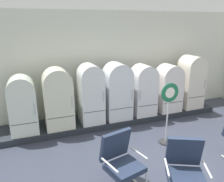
{
  "coord_description": "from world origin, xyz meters",
  "views": [
    {
      "loc": [
        -2.32,
        -2.7,
        2.82
      ],
      "look_at": [
        -0.24,
        2.75,
        1.03
      ],
      "focal_mm": 36.53,
      "sensor_mm": 36.0,
      "label": 1
    }
  ],
  "objects_px": {
    "refrigerator_1": "(58,97)",
    "sign_stand": "(168,115)",
    "refrigerator_2": "(91,92)",
    "refrigerator_6": "(191,80)",
    "refrigerator_0": "(22,103)",
    "refrigerator_3": "(117,90)",
    "armchair_left": "(121,159)",
    "armchair_center": "(185,167)",
    "refrigerator_4": "(143,89)",
    "refrigerator_5": "(169,87)"
  },
  "relations": [
    {
      "from": "refrigerator_0",
      "to": "refrigerator_5",
      "type": "bearing_deg",
      "value": -0.6
    },
    {
      "from": "refrigerator_3",
      "to": "armchair_left",
      "type": "height_order",
      "value": "refrigerator_3"
    },
    {
      "from": "refrigerator_4",
      "to": "refrigerator_5",
      "type": "relative_size",
      "value": 1.03
    },
    {
      "from": "armchair_left",
      "to": "refrigerator_1",
      "type": "bearing_deg",
      "value": 105.43
    },
    {
      "from": "refrigerator_2",
      "to": "refrigerator_6",
      "type": "bearing_deg",
      "value": -0.01
    },
    {
      "from": "armchair_center",
      "to": "refrigerator_1",
      "type": "bearing_deg",
      "value": 117.04
    },
    {
      "from": "armchair_left",
      "to": "sign_stand",
      "type": "distance_m",
      "value": 1.9
    },
    {
      "from": "armchair_left",
      "to": "armchair_center",
      "type": "distance_m",
      "value": 1.06
    },
    {
      "from": "refrigerator_2",
      "to": "refrigerator_3",
      "type": "xyz_separation_m",
      "value": [
        0.77,
        0.0,
        -0.01
      ]
    },
    {
      "from": "refrigerator_3",
      "to": "refrigerator_5",
      "type": "bearing_deg",
      "value": -1.31
    },
    {
      "from": "refrigerator_3",
      "to": "refrigerator_6",
      "type": "distance_m",
      "value": 2.51
    },
    {
      "from": "refrigerator_2",
      "to": "refrigerator_6",
      "type": "height_order",
      "value": "refrigerator_6"
    },
    {
      "from": "armchair_left",
      "to": "sign_stand",
      "type": "relative_size",
      "value": 0.68
    },
    {
      "from": "sign_stand",
      "to": "refrigerator_1",
      "type": "bearing_deg",
      "value": 146.91
    },
    {
      "from": "refrigerator_1",
      "to": "refrigerator_3",
      "type": "distance_m",
      "value": 1.63
    },
    {
      "from": "refrigerator_4",
      "to": "refrigerator_6",
      "type": "height_order",
      "value": "refrigerator_6"
    },
    {
      "from": "sign_stand",
      "to": "refrigerator_6",
      "type": "bearing_deg",
      "value": 39.13
    },
    {
      "from": "refrigerator_2",
      "to": "refrigerator_3",
      "type": "height_order",
      "value": "refrigerator_2"
    },
    {
      "from": "refrigerator_1",
      "to": "refrigerator_4",
      "type": "distance_m",
      "value": 2.44
    },
    {
      "from": "refrigerator_1",
      "to": "refrigerator_3",
      "type": "bearing_deg",
      "value": 0.37
    },
    {
      "from": "refrigerator_2",
      "to": "sign_stand",
      "type": "bearing_deg",
      "value": -46.45
    },
    {
      "from": "refrigerator_0",
      "to": "armchair_left",
      "type": "distance_m",
      "value": 2.96
    },
    {
      "from": "refrigerator_3",
      "to": "refrigerator_4",
      "type": "distance_m",
      "value": 0.81
    },
    {
      "from": "refrigerator_1",
      "to": "refrigerator_3",
      "type": "xyz_separation_m",
      "value": [
        1.63,
        0.01,
        0.01
      ]
    },
    {
      "from": "refrigerator_0",
      "to": "refrigerator_4",
      "type": "height_order",
      "value": "refrigerator_4"
    },
    {
      "from": "refrigerator_0",
      "to": "refrigerator_2",
      "type": "xyz_separation_m",
      "value": [
        1.72,
        -0.01,
        0.1
      ]
    },
    {
      "from": "refrigerator_6",
      "to": "armchair_center",
      "type": "height_order",
      "value": "refrigerator_6"
    },
    {
      "from": "refrigerator_0",
      "to": "refrigerator_6",
      "type": "distance_m",
      "value": 4.99
    },
    {
      "from": "refrigerator_6",
      "to": "armchair_center",
      "type": "xyz_separation_m",
      "value": [
        -2.57,
        -3.08,
        -0.49
      ]
    },
    {
      "from": "refrigerator_5",
      "to": "sign_stand",
      "type": "xyz_separation_m",
      "value": [
        -1.01,
        -1.47,
        -0.18
      ]
    },
    {
      "from": "refrigerator_2",
      "to": "armchair_left",
      "type": "relative_size",
      "value": 1.56
    },
    {
      "from": "refrigerator_0",
      "to": "refrigerator_4",
      "type": "xyz_separation_m",
      "value": [
        3.3,
        -0.03,
        0.03
      ]
    },
    {
      "from": "armchair_left",
      "to": "armchair_center",
      "type": "height_order",
      "value": "same"
    },
    {
      "from": "armchair_center",
      "to": "refrigerator_3",
      "type": "bearing_deg",
      "value": 88.85
    },
    {
      "from": "armchair_center",
      "to": "refrigerator_6",
      "type": "bearing_deg",
      "value": 50.19
    },
    {
      "from": "refrigerator_4",
      "to": "armchair_left",
      "type": "xyz_separation_m",
      "value": [
        -1.76,
        -2.47,
        -0.39
      ]
    },
    {
      "from": "refrigerator_2",
      "to": "sign_stand",
      "type": "xyz_separation_m",
      "value": [
        1.43,
        -1.5,
        -0.28
      ]
    },
    {
      "from": "refrigerator_3",
      "to": "refrigerator_2",
      "type": "bearing_deg",
      "value": -179.75
    },
    {
      "from": "refrigerator_3",
      "to": "refrigerator_5",
      "type": "distance_m",
      "value": 1.67
    },
    {
      "from": "refrigerator_6",
      "to": "armchair_center",
      "type": "relative_size",
      "value": 1.61
    },
    {
      "from": "refrigerator_1",
      "to": "armchair_left",
      "type": "distance_m",
      "value": 2.61
    },
    {
      "from": "armchair_center",
      "to": "refrigerator_5",
      "type": "bearing_deg",
      "value": 60.38
    },
    {
      "from": "refrigerator_5",
      "to": "armchair_center",
      "type": "distance_m",
      "value": 3.52
    },
    {
      "from": "refrigerator_5",
      "to": "refrigerator_6",
      "type": "bearing_deg",
      "value": 2.35
    },
    {
      "from": "refrigerator_1",
      "to": "sign_stand",
      "type": "xyz_separation_m",
      "value": [
        2.29,
        -1.49,
        -0.25
      ]
    },
    {
      "from": "refrigerator_4",
      "to": "refrigerator_5",
      "type": "xyz_separation_m",
      "value": [
        0.86,
        -0.01,
        -0.03
      ]
    },
    {
      "from": "refrigerator_1",
      "to": "armchair_center",
      "type": "distance_m",
      "value": 3.48
    },
    {
      "from": "refrigerator_6",
      "to": "armchair_left",
      "type": "distance_m",
      "value": 4.28
    },
    {
      "from": "refrigerator_1",
      "to": "armchair_left",
      "type": "bearing_deg",
      "value": -74.57
    },
    {
      "from": "refrigerator_0",
      "to": "refrigerator_1",
      "type": "height_order",
      "value": "refrigerator_1"
    }
  ]
}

